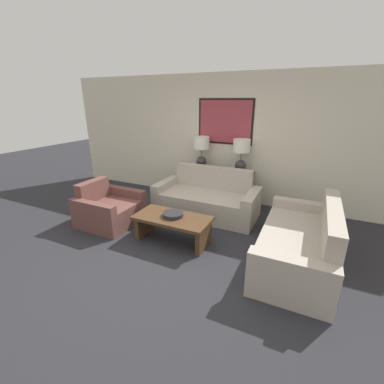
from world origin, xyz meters
The scene contains 10 objects.
ground_plane centered at (0.00, 0.00, 0.00)m, with size 20.00×20.00×0.00m, color #28282D.
back_wall centered at (0.00, 2.53, 1.33)m, with size 7.88×0.12×2.65m.
console_table centered at (0.00, 2.25, 0.36)m, with size 1.40×0.38×0.73m.
table_lamp_left centered at (-0.44, 2.25, 1.15)m, with size 0.34×0.34×0.67m.
table_lamp_right centered at (0.44, 2.25, 1.15)m, with size 0.34×0.34×0.67m.
couch_by_back_wall centered at (0.00, 1.55, 0.29)m, with size 1.94×0.92×0.88m.
couch_by_side centered at (1.76, 0.58, 0.29)m, with size 0.92×1.94×0.88m.
coffee_table centered at (-0.09, 0.34, 0.31)m, with size 1.19×0.59×0.42m.
decorative_bowl centered at (-0.08, 0.36, 0.45)m, with size 0.32×0.32×0.06m.
armchair_near_back_wall centered at (-1.46, 0.42, 0.26)m, with size 0.93×0.95×0.75m.
Camera 1 is at (1.73, -2.78, 2.13)m, focal length 24.00 mm.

